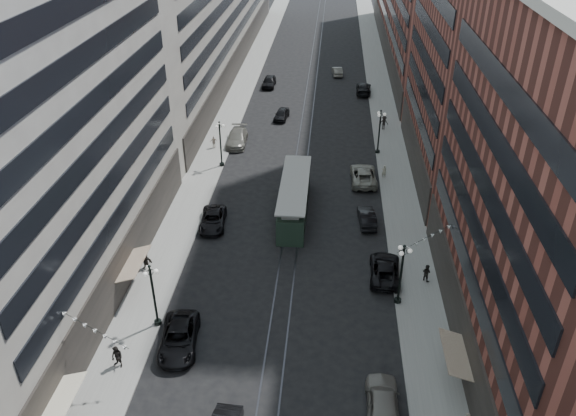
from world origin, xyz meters
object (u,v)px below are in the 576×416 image
(lamppost_se_mid, at_px, (379,130))
(car_9, at_px, (269,82))
(car_8, at_px, (237,138))
(lamppost_sw_mid, at_px, (220,142))
(car_2, at_px, (179,338))
(car_7, at_px, (213,220))
(lamppost_se_far, at_px, (401,272))
(pedestrian_2, at_px, (117,357))
(car_13, at_px, (282,114))
(car_10, at_px, (367,218))
(pedestrian_9, at_px, (384,123))
(car_12, at_px, (364,88))
(pedestrian_6, at_px, (214,142))
(pedestrian_7, at_px, (426,272))
(pedestrian_8, at_px, (384,172))
(car_11, at_px, (363,175))
(car_extra_0, at_px, (385,269))
(lamppost_sw_far, at_px, (153,293))
(streetcar, at_px, (294,199))
(pedestrian_5, at_px, (145,260))
(car_4, at_px, (383,403))

(lamppost_se_mid, relative_size, car_9, 1.14)
(car_8, bearing_deg, lamppost_sw_mid, -98.93)
(car_2, relative_size, car_7, 1.11)
(lamppost_se_far, relative_size, car_8, 0.95)
(pedestrian_2, height_order, car_13, pedestrian_2)
(lamppost_sw_mid, bearing_deg, car_10, -34.40)
(car_8, height_order, pedestrian_9, pedestrian_9)
(car_12, distance_m, pedestrian_6, 29.42)
(car_8, height_order, pedestrian_7, pedestrian_7)
(car_12, distance_m, pedestrian_7, 47.17)
(lamppost_se_far, xyz_separation_m, pedestrian_9, (1.21, 35.42, -2.02))
(pedestrian_2, relative_size, pedestrian_8, 1.15)
(pedestrian_8, bearing_deg, car_11, 4.68)
(car_extra_0, bearing_deg, pedestrian_9, -91.07)
(lamppost_sw_far, bearing_deg, car_10, 43.82)
(streetcar, relative_size, car_11, 2.10)
(car_11, bearing_deg, car_7, 32.82)
(car_7, distance_m, pedestrian_8, 20.55)
(lamppost_sw_far, bearing_deg, lamppost_sw_mid, 90.00)
(pedestrian_5, relative_size, pedestrian_7, 1.06)
(pedestrian_5, height_order, pedestrian_9, pedestrian_9)
(car_13, height_order, pedestrian_5, pedestrian_5)
(pedestrian_8, bearing_deg, lamppost_se_far, 74.13)
(streetcar, relative_size, car_extra_0, 2.30)
(car_4, bearing_deg, pedestrian_6, -63.58)
(pedestrian_2, bearing_deg, pedestrian_5, 121.87)
(lamppost_se_mid, bearing_deg, car_4, -92.83)
(car_4, relative_size, pedestrian_8, 3.39)
(car_8, relative_size, pedestrian_9, 3.15)
(car_11, xyz_separation_m, pedestrian_8, (2.31, 0.83, 0.10))
(pedestrian_6, bearing_deg, lamppost_se_mid, 166.81)
(lamppost_sw_mid, bearing_deg, pedestrian_5, -98.30)
(car_4, height_order, car_10, car_4)
(car_7, distance_m, car_10, 15.03)
(car_9, height_order, car_13, car_9)
(lamppost_se_far, relative_size, car_11, 0.93)
(lamppost_se_far, distance_m, pedestrian_2, 21.73)
(pedestrian_7, relative_size, car_extra_0, 0.29)
(car_2, bearing_deg, lamppost_se_mid, 57.82)
(streetcar, distance_m, pedestrian_9, 24.50)
(streetcar, distance_m, car_extra_0, 12.95)
(car_7, xyz_separation_m, car_10, (14.95, 1.57, -0.00))
(lamppost_se_mid, height_order, car_2, lamppost_se_mid)
(lamppost_se_mid, height_order, pedestrian_5, lamppost_se_mid)
(car_11, bearing_deg, car_8, -31.67)
(pedestrian_5, bearing_deg, pedestrian_9, 71.79)
(car_13, distance_m, pedestrian_7, 38.45)
(car_9, height_order, car_12, car_9)
(car_2, distance_m, pedestrian_9, 44.96)
(car_2, bearing_deg, pedestrian_6, 90.10)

